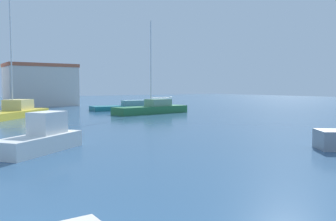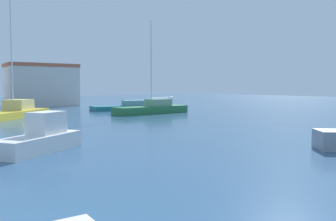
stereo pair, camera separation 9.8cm
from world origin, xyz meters
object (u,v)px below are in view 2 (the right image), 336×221
sailboat_green_behind_lamppost (153,108)px  motorboat_teal_center_channel (128,107)px  sailboat_yellow_distant_north (15,111)px  motorboat_white_distant_east (41,138)px

sailboat_green_behind_lamppost → motorboat_teal_center_channel: 6.72m
sailboat_green_behind_lamppost → sailboat_yellow_distant_north: (-13.22, 3.54, -0.01)m
sailboat_yellow_distant_north → motorboat_white_distant_east: size_ratio=2.53×
motorboat_teal_center_channel → sailboat_yellow_distant_north: sailboat_yellow_distant_north is taller
motorboat_teal_center_channel → motorboat_white_distant_east: motorboat_white_distant_east is taller
motorboat_teal_center_channel → sailboat_yellow_distant_north: 14.17m
motorboat_teal_center_channel → sailboat_yellow_distant_north: bearing=-167.2°
sailboat_yellow_distant_north → motorboat_teal_center_channel: bearing=12.8°
motorboat_teal_center_channel → sailboat_green_behind_lamppost: bearing=-95.1°
motorboat_white_distant_east → motorboat_teal_center_channel: bearing=54.2°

